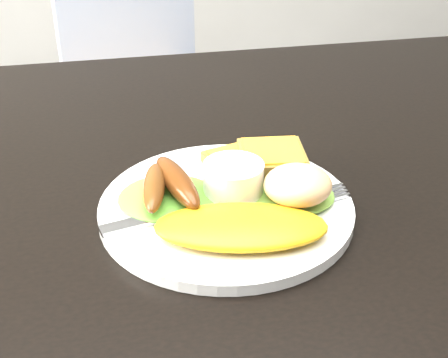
{
  "coord_description": "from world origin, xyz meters",
  "views": [
    {
      "loc": [
        -0.14,
        -0.55,
        1.08
      ],
      "look_at": [
        -0.04,
        -0.05,
        0.78
      ],
      "focal_mm": 50.0,
      "sensor_mm": 36.0,
      "label": 1
    }
  ],
  "objects_px": {
    "dining_table": "(248,194)",
    "plate": "(226,208)",
    "dining_chair": "(136,97)",
    "person": "(240,30)"
  },
  "relations": [
    {
      "from": "dining_chair",
      "to": "person",
      "type": "height_order",
      "value": "person"
    },
    {
      "from": "person",
      "to": "plate",
      "type": "bearing_deg",
      "value": 98.78
    },
    {
      "from": "dining_table",
      "to": "plate",
      "type": "relative_size",
      "value": 4.98
    },
    {
      "from": "dining_chair",
      "to": "plate",
      "type": "height_order",
      "value": "plate"
    },
    {
      "from": "person",
      "to": "dining_chair",
      "type": "bearing_deg",
      "value": -31.77
    },
    {
      "from": "dining_chair",
      "to": "plate",
      "type": "distance_m",
      "value": 1.06
    },
    {
      "from": "dining_table",
      "to": "person",
      "type": "relative_size",
      "value": 0.86
    },
    {
      "from": "dining_table",
      "to": "person",
      "type": "distance_m",
      "value": 0.68
    },
    {
      "from": "dining_table",
      "to": "person",
      "type": "xyz_separation_m",
      "value": [
        0.14,
        0.67,
        -0.03
      ]
    },
    {
      "from": "dining_table",
      "to": "person",
      "type": "bearing_deg",
      "value": 77.89
    }
  ]
}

